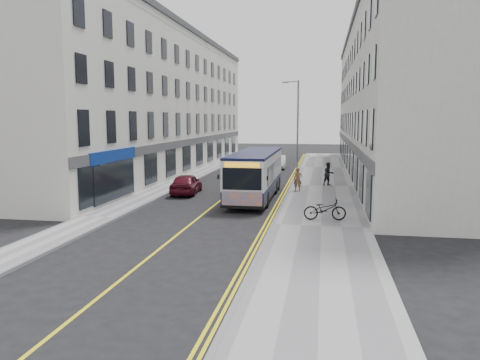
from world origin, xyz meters
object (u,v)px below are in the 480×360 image
at_px(pedestrian_near, 298,179).
at_px(pedestrian_far, 329,174).
at_px(city_bus, 256,173).
at_px(car_white, 279,162).
at_px(streetlamp, 297,127).
at_px(bicycle, 325,209).
at_px(car_maroon, 186,184).

bearing_deg(pedestrian_near, pedestrian_far, 48.66).
xyz_separation_m(city_bus, car_white, (-0.26, 18.15, -0.98)).
bearing_deg(streetlamp, bicycle, -80.86).
xyz_separation_m(pedestrian_near, pedestrian_far, (2.10, 3.00, 0.06)).
distance_m(pedestrian_far, car_white, 13.37).
distance_m(streetlamp, car_maroon, 10.37).
bearing_deg(bicycle, pedestrian_near, 5.76).
distance_m(pedestrian_near, car_maroon, 7.64).
relative_size(city_bus, car_maroon, 2.53).
bearing_deg(bicycle, pedestrian_far, -6.96).
bearing_deg(car_white, pedestrian_near, -82.93).
relative_size(city_bus, pedestrian_near, 6.39).
relative_size(bicycle, car_maroon, 0.51).
bearing_deg(bicycle, car_maroon, 46.35).
bearing_deg(car_maroon, streetlamp, -140.53).
height_order(city_bus, car_maroon, city_bus).
height_order(streetlamp, car_maroon, streetlamp).
bearing_deg(car_maroon, pedestrian_far, -157.55).
xyz_separation_m(streetlamp, pedestrian_far, (2.52, -1.90, -3.39)).
relative_size(city_bus, bicycle, 5.00).
height_order(streetlamp, pedestrian_near, streetlamp).
height_order(city_bus, bicycle, city_bus).
xyz_separation_m(streetlamp, city_bus, (-2.11, -7.61, -2.74)).
bearing_deg(pedestrian_far, car_white, 81.24).
bearing_deg(bicycle, car_white, 5.06).
height_order(city_bus, car_white, city_bus).
xyz_separation_m(streetlamp, car_maroon, (-6.99, -6.72, -3.69)).
distance_m(bicycle, car_maroon, 11.72).
xyz_separation_m(bicycle, pedestrian_far, (0.28, 12.04, 0.33)).
relative_size(bicycle, car_white, 0.52).
height_order(streetlamp, pedestrian_far, streetlamp).
relative_size(city_bus, pedestrian_far, 5.93).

